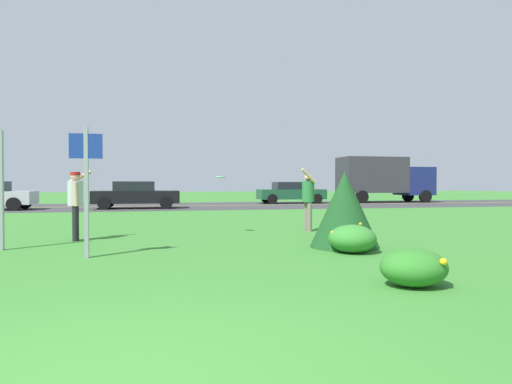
{
  "coord_description": "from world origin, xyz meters",
  "views": [
    {
      "loc": [
        0.34,
        -2.84,
        1.31
      ],
      "look_at": [
        2.4,
        6.46,
        1.14
      ],
      "focal_mm": 30.51,
      "sensor_mm": 36.0,
      "label": 1
    }
  ],
  "objects_px": {
    "person_thrower_red_cap_gray_shirt": "(76,199)",
    "frisbee_pale_blue": "(221,177)",
    "box_truck_navy": "(383,177)",
    "person_catcher_green_shirt": "(308,197)",
    "car_dark_green_rightmost": "(291,192)",
    "sign_post_near_path": "(1,190)",
    "car_black_center_right": "(136,195)",
    "sign_post_by_roadside": "(86,178)"
  },
  "relations": [
    {
      "from": "person_thrower_red_cap_gray_shirt",
      "to": "frisbee_pale_blue",
      "type": "distance_m",
      "value": 3.58
    },
    {
      "from": "person_thrower_red_cap_gray_shirt",
      "to": "box_truck_navy",
      "type": "distance_m",
      "value": 24.88
    },
    {
      "from": "person_thrower_red_cap_gray_shirt",
      "to": "box_truck_navy",
      "type": "relative_size",
      "value": 0.25
    },
    {
      "from": "person_catcher_green_shirt",
      "to": "car_dark_green_rightmost",
      "type": "height_order",
      "value": "person_catcher_green_shirt"
    },
    {
      "from": "sign_post_near_path",
      "to": "person_catcher_green_shirt",
      "type": "relative_size",
      "value": 1.36
    },
    {
      "from": "car_dark_green_rightmost",
      "to": "box_truck_navy",
      "type": "relative_size",
      "value": 0.67
    },
    {
      "from": "person_catcher_green_shirt",
      "to": "car_black_center_right",
      "type": "bearing_deg",
      "value": 112.72
    },
    {
      "from": "box_truck_navy",
      "to": "sign_post_near_path",
      "type": "bearing_deg",
      "value": -134.7
    },
    {
      "from": "person_thrower_red_cap_gray_shirt",
      "to": "car_black_center_right",
      "type": "xyz_separation_m",
      "value": [
        0.64,
        13.45,
        -0.23
      ]
    },
    {
      "from": "box_truck_navy",
      "to": "person_catcher_green_shirt",
      "type": "bearing_deg",
      "value": -124.45
    },
    {
      "from": "sign_post_near_path",
      "to": "sign_post_by_roadside",
      "type": "bearing_deg",
      "value": -36.31
    },
    {
      "from": "car_black_center_right",
      "to": "box_truck_navy",
      "type": "distance_m",
      "value": 17.41
    },
    {
      "from": "frisbee_pale_blue",
      "to": "box_truck_navy",
      "type": "xyz_separation_m",
      "value": [
        14.03,
        17.0,
        0.31
      ]
    },
    {
      "from": "car_black_center_right",
      "to": "car_dark_green_rightmost",
      "type": "bearing_deg",
      "value": 22.9
    },
    {
      "from": "sign_post_by_roadside",
      "to": "frisbee_pale_blue",
      "type": "relative_size",
      "value": 8.8
    },
    {
      "from": "person_thrower_red_cap_gray_shirt",
      "to": "box_truck_navy",
      "type": "xyz_separation_m",
      "value": [
        17.51,
        17.66,
        0.83
      ]
    },
    {
      "from": "sign_post_near_path",
      "to": "frisbee_pale_blue",
      "type": "xyz_separation_m",
      "value": [
        4.64,
        1.87,
        0.3
      ]
    },
    {
      "from": "frisbee_pale_blue",
      "to": "car_dark_green_rightmost",
      "type": "height_order",
      "value": "frisbee_pale_blue"
    },
    {
      "from": "person_thrower_red_cap_gray_shirt",
      "to": "box_truck_navy",
      "type": "height_order",
      "value": "box_truck_navy"
    },
    {
      "from": "sign_post_near_path",
      "to": "person_thrower_red_cap_gray_shirt",
      "type": "height_order",
      "value": "sign_post_near_path"
    },
    {
      "from": "sign_post_near_path",
      "to": "car_dark_green_rightmost",
      "type": "height_order",
      "value": "sign_post_near_path"
    },
    {
      "from": "sign_post_near_path",
      "to": "frisbee_pale_blue",
      "type": "relative_size",
      "value": 8.98
    },
    {
      "from": "person_catcher_green_shirt",
      "to": "car_dark_green_rightmost",
      "type": "bearing_deg",
      "value": 74.54
    },
    {
      "from": "person_catcher_green_shirt",
      "to": "frisbee_pale_blue",
      "type": "distance_m",
      "value": 2.53
    },
    {
      "from": "car_dark_green_rightmost",
      "to": "sign_post_by_roadside",
      "type": "bearing_deg",
      "value": -116.29
    },
    {
      "from": "car_dark_green_rightmost",
      "to": "sign_post_near_path",
      "type": "bearing_deg",
      "value": -121.96
    },
    {
      "from": "frisbee_pale_blue",
      "to": "car_black_center_right",
      "type": "xyz_separation_m",
      "value": [
        -2.83,
        12.8,
        -0.75
      ]
    },
    {
      "from": "frisbee_pale_blue",
      "to": "car_black_center_right",
      "type": "height_order",
      "value": "frisbee_pale_blue"
    },
    {
      "from": "car_black_center_right",
      "to": "sign_post_near_path",
      "type": "bearing_deg",
      "value": -97.04
    },
    {
      "from": "person_catcher_green_shirt",
      "to": "car_dark_green_rightmost",
      "type": "distance_m",
      "value": 17.49
    },
    {
      "from": "sign_post_by_roadside",
      "to": "frisbee_pale_blue",
      "type": "xyz_separation_m",
      "value": [
        2.85,
        3.19,
        0.07
      ]
    },
    {
      "from": "sign_post_near_path",
      "to": "sign_post_by_roadside",
      "type": "height_order",
      "value": "sign_post_near_path"
    },
    {
      "from": "box_truck_navy",
      "to": "person_thrower_red_cap_gray_shirt",
      "type": "bearing_deg",
      "value": -134.75
    },
    {
      "from": "sign_post_by_roadside",
      "to": "person_catcher_green_shirt",
      "type": "relative_size",
      "value": 1.33
    },
    {
      "from": "sign_post_by_roadside",
      "to": "car_black_center_right",
      "type": "relative_size",
      "value": 0.52
    },
    {
      "from": "person_catcher_green_shirt",
      "to": "car_dark_green_rightmost",
      "type": "relative_size",
      "value": 0.39
    },
    {
      "from": "person_catcher_green_shirt",
      "to": "box_truck_navy",
      "type": "xyz_separation_m",
      "value": [
        11.57,
        16.86,
        0.85
      ]
    },
    {
      "from": "sign_post_near_path",
      "to": "person_catcher_green_shirt",
      "type": "xyz_separation_m",
      "value": [
        7.11,
        2.01,
        -0.23
      ]
    },
    {
      "from": "sign_post_near_path",
      "to": "person_catcher_green_shirt",
      "type": "height_order",
      "value": "sign_post_near_path"
    },
    {
      "from": "person_thrower_red_cap_gray_shirt",
      "to": "sign_post_by_roadside",
      "type": "bearing_deg",
      "value": -76.01
    },
    {
      "from": "person_catcher_green_shirt",
      "to": "person_thrower_red_cap_gray_shirt",
      "type": "bearing_deg",
      "value": -172.31
    },
    {
      "from": "sign_post_by_roadside",
      "to": "person_thrower_red_cap_gray_shirt",
      "type": "bearing_deg",
      "value": 103.99
    }
  ]
}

